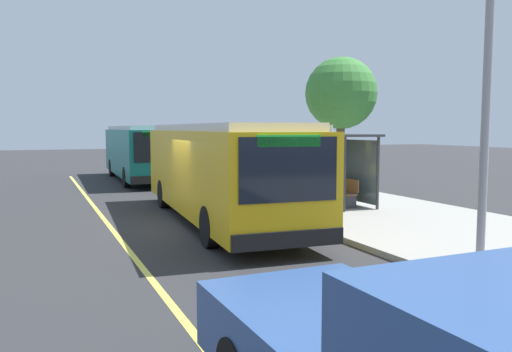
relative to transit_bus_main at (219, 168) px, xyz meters
The scene contains 11 objects.
ground_plane 1.97m from the transit_bus_main, 62.94° to the right, with size 120.00×120.00×0.00m, color #2B2B2D.
sidewalk_curb 5.25m from the transit_bus_main, 84.11° to the left, with size 44.00×6.40×0.15m, color gray.
lane_stripe_center 3.63m from the transit_bus_main, 80.88° to the right, with size 36.00×0.14×0.01m, color #E0D64C.
transit_bus_main is the anchor object (origin of this frame).
transit_bus_second 13.44m from the transit_bus_main, behind, with size 10.51×2.87×2.95m.
bus_shelter 4.85m from the transit_bus_main, 98.53° to the left, with size 2.90×1.60×2.48m.
waiting_bench 4.78m from the transit_bus_main, 95.67° to the left, with size 1.60×0.48×0.95m.
route_sign_post 3.30m from the transit_bus_main, 55.99° to the left, with size 0.44×0.08×2.80m.
pedestrian_commuter 4.27m from the transit_bus_main, 125.32° to the left, with size 0.24×0.40×1.69m.
street_tree_near_shelter 8.73m from the transit_bus_main, 121.70° to the left, with size 3.08×3.08×5.72m.
utility_pole 8.20m from the transit_bus_main, 19.44° to the left, with size 0.16×0.16×6.40m, color gray.
Camera 1 is at (14.33, -4.15, 2.82)m, focal length 36.42 mm.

